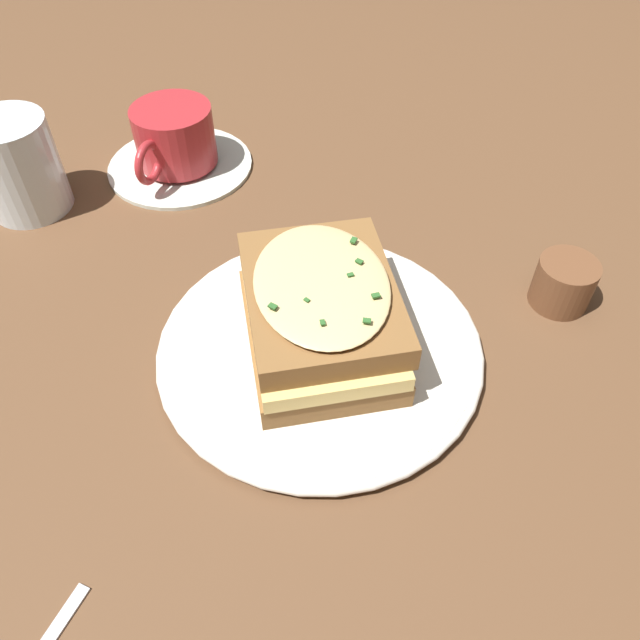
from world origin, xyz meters
TOP-DOWN VIEW (x-y plane):
  - ground_plane at (0.00, 0.00)m, footprint 2.40×2.40m
  - dinner_plate at (0.02, 0.02)m, footprint 0.25×0.25m
  - sandwich at (0.02, 0.02)m, footprint 0.18×0.17m
  - teacup_with_saucer at (0.31, -0.02)m, footprint 0.15×0.15m
  - water_glass at (0.35, 0.13)m, footprint 0.08×0.08m
  - condiment_pot at (-0.06, -0.17)m, footprint 0.05×0.05m

SIDE VIEW (x-z plane):
  - ground_plane at x=0.00m, z-range 0.00..0.00m
  - dinner_plate at x=0.02m, z-range 0.00..0.01m
  - condiment_pot at x=-0.06m, z-range 0.00..0.04m
  - teacup_with_saucer at x=0.31m, z-range -0.01..0.06m
  - sandwich at x=0.02m, z-range 0.01..0.08m
  - water_glass at x=0.35m, z-range 0.00..0.09m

